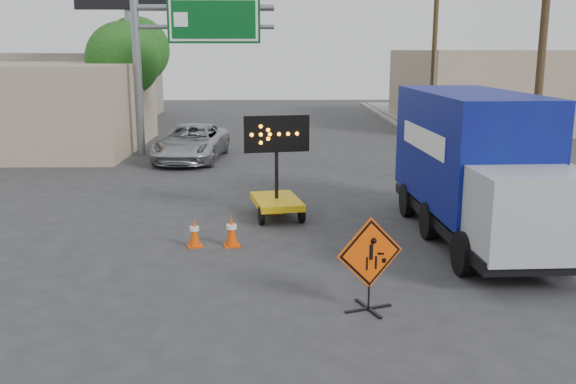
{
  "coord_description": "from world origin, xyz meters",
  "views": [
    {
      "loc": [
        -0.53,
        -10.66,
        4.67
      ],
      "look_at": [
        -0.24,
        2.61,
        1.7
      ],
      "focal_mm": 40.0,
      "sensor_mm": 36.0,
      "label": 1
    }
  ],
  "objects_px": {
    "construction_sign": "(370,262)",
    "box_truck": "(475,174)",
    "arrow_board": "(277,195)",
    "pickup_truck": "(191,143)"
  },
  "relations": [
    {
      "from": "pickup_truck",
      "to": "box_truck",
      "type": "bearing_deg",
      "value": -48.68
    },
    {
      "from": "construction_sign",
      "to": "pickup_truck",
      "type": "relative_size",
      "value": 0.32
    },
    {
      "from": "construction_sign",
      "to": "arrow_board",
      "type": "xyz_separation_m",
      "value": [
        -1.65,
        6.67,
        -0.27
      ]
    },
    {
      "from": "pickup_truck",
      "to": "box_truck",
      "type": "xyz_separation_m",
      "value": [
        8.5,
        -11.81,
        0.88
      ]
    },
    {
      "from": "arrow_board",
      "to": "pickup_truck",
      "type": "xyz_separation_m",
      "value": [
        -3.6,
        9.6,
        0.12
      ]
    },
    {
      "from": "construction_sign",
      "to": "box_truck",
      "type": "xyz_separation_m",
      "value": [
        3.25,
        4.46,
        0.72
      ]
    },
    {
      "from": "construction_sign",
      "to": "box_truck",
      "type": "bearing_deg",
      "value": 33.68
    },
    {
      "from": "arrow_board",
      "to": "box_truck",
      "type": "distance_m",
      "value": 5.47
    },
    {
      "from": "pickup_truck",
      "to": "arrow_board",
      "type": "bearing_deg",
      "value": -63.86
    },
    {
      "from": "arrow_board",
      "to": "box_truck",
      "type": "bearing_deg",
      "value": -35.0
    }
  ]
}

